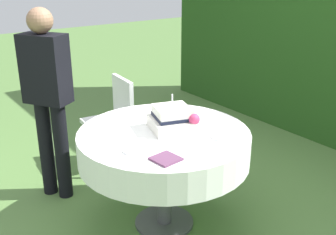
{
  "coord_description": "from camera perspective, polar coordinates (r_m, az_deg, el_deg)",
  "views": [
    {
      "loc": [
        2.2,
        -1.56,
        1.91
      ],
      "look_at": [
        -0.0,
        0.04,
        0.88
      ],
      "focal_mm": 43.73,
      "sensor_mm": 36.0,
      "label": 1
    }
  ],
  "objects": [
    {
      "name": "ground_plane",
      "position": [
        3.31,
        -0.54,
        -14.47
      ],
      "size": [
        20.0,
        20.0,
        0.0
      ],
      "primitive_type": "plane",
      "color": "#547A3D"
    },
    {
      "name": "cake_table",
      "position": [
        2.97,
        -0.58,
        -4.01
      ],
      "size": [
        1.24,
        1.24,
        0.78
      ],
      "color": "#4C4C51",
      "rests_on": "ground_plane"
    },
    {
      "name": "wedding_cake",
      "position": [
        2.94,
        0.7,
        -0.23
      ],
      "size": [
        0.38,
        0.38,
        0.27
      ],
      "color": "white",
      "rests_on": "cake_table"
    },
    {
      "name": "serving_plate_near",
      "position": [
        2.84,
        7.28,
        -2.74
      ],
      "size": [
        0.12,
        0.12,
        0.01
      ],
      "primitive_type": "cylinder",
      "color": "white",
      "rests_on": "cake_table"
    },
    {
      "name": "serving_plate_far",
      "position": [
        2.63,
        -5.08,
        -4.64
      ],
      "size": [
        0.12,
        0.12,
        0.01
      ],
      "primitive_type": "cylinder",
      "color": "white",
      "rests_on": "cake_table"
    },
    {
      "name": "napkin_stack",
      "position": [
        2.52,
        -0.31,
        -5.78
      ],
      "size": [
        0.17,
        0.17,
        0.01
      ],
      "primitive_type": "cube",
      "rotation": [
        0.0,
        0.0,
        0.11
      ],
      "color": "#603856",
      "rests_on": "cake_table"
    },
    {
      "name": "garden_chair",
      "position": [
        3.96,
        -7.54,
        0.4
      ],
      "size": [
        0.44,
        0.44,
        0.89
      ],
      "color": "white",
      "rests_on": "ground_plane"
    },
    {
      "name": "standing_person",
      "position": [
        3.43,
        -16.41,
        3.32
      ],
      "size": [
        0.41,
        0.36,
        1.6
      ],
      "color": "black",
      "rests_on": "ground_plane"
    }
  ]
}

